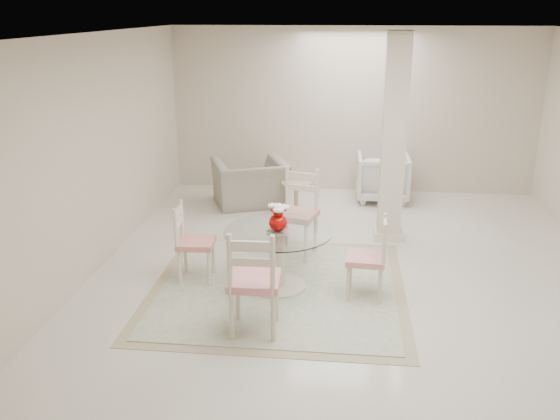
# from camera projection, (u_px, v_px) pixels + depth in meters

# --- Properties ---
(ground) EXTENTS (7.00, 7.00, 0.00)m
(ground) POSITION_uv_depth(u_px,v_px,m) (351.00, 276.00, 6.89)
(ground) COLOR silver
(ground) RESTS_ON ground
(room_shell) EXTENTS (6.02, 7.02, 2.71)m
(room_shell) POSITION_uv_depth(u_px,v_px,m) (358.00, 117.00, 6.30)
(room_shell) COLOR beige
(room_shell) RESTS_ON ground
(column) EXTENTS (0.30, 0.30, 2.70)m
(column) POSITION_uv_depth(u_px,v_px,m) (394.00, 139.00, 7.63)
(column) COLOR beige
(column) RESTS_ON ground
(area_rug) EXTENTS (2.79, 2.79, 0.02)m
(area_rug) POSITION_uv_depth(u_px,v_px,m) (278.00, 287.00, 6.58)
(area_rug) COLOR tan
(area_rug) RESTS_ON ground
(dining_table) EXTENTS (1.18, 1.18, 0.68)m
(dining_table) POSITION_uv_depth(u_px,v_px,m) (278.00, 259.00, 6.48)
(dining_table) COLOR beige
(dining_table) RESTS_ON ground
(red_vase) EXTENTS (0.23, 0.22, 0.30)m
(red_vase) POSITION_uv_depth(u_px,v_px,m) (278.00, 218.00, 6.32)
(red_vase) COLOR #A90605
(red_vase) RESTS_ON dining_table
(dining_chair_east) EXTENTS (0.43, 0.43, 1.00)m
(dining_chair_east) POSITION_uv_depth(u_px,v_px,m) (372.00, 252.00, 6.20)
(dining_chair_east) COLOR beige
(dining_chair_east) RESTS_ON ground
(dining_chair_north) EXTENTS (0.58, 0.58, 1.19)m
(dining_chair_north) POSITION_uv_depth(u_px,v_px,m) (298.00, 206.00, 7.33)
(dining_chair_north) COLOR beige
(dining_chair_north) RESTS_ON ground
(dining_chair_west) EXTENTS (0.42, 0.42, 1.00)m
(dining_chair_west) POSITION_uv_depth(u_px,v_px,m) (190.00, 237.00, 6.63)
(dining_chair_west) COLOR #EFE1C4
(dining_chair_west) RESTS_ON ground
(dining_chair_south) EXTENTS (0.49, 0.49, 1.18)m
(dining_chair_south) POSITION_uv_depth(u_px,v_px,m) (253.00, 275.00, 5.44)
(dining_chair_south) COLOR beige
(dining_chair_south) RESTS_ON ground
(recliner_taupe) EXTENTS (1.37, 1.29, 0.71)m
(recliner_taupe) POSITION_uv_depth(u_px,v_px,m) (250.00, 183.00, 9.30)
(recliner_taupe) COLOR gray
(recliner_taupe) RESTS_ON ground
(armchair_white) EXTENTS (0.81, 0.84, 0.76)m
(armchair_white) POSITION_uv_depth(u_px,v_px,m) (382.00, 177.00, 9.53)
(armchair_white) COLOR silver
(armchair_white) RESTS_ON ground
(side_table) EXTENTS (0.46, 0.46, 0.47)m
(side_table) POSITION_uv_depth(u_px,v_px,m) (296.00, 198.00, 8.98)
(side_table) COLOR tan
(side_table) RESTS_ON ground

